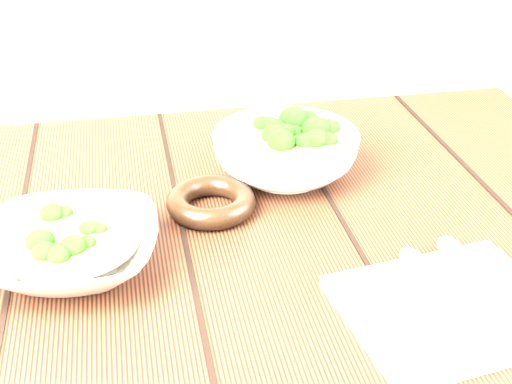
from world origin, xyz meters
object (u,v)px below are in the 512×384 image
at_px(table, 205,318).
at_px(soup_bowl_back, 286,152).
at_px(trivet, 211,202).
at_px(soup_bowl_front, 71,248).
at_px(napkin, 450,308).

xyz_separation_m(table, soup_bowl_back, (0.14, 0.14, 0.16)).
bearing_deg(soup_bowl_back, trivet, -145.70).
bearing_deg(soup_bowl_front, napkin, -22.41).
bearing_deg(soup_bowl_back, table, -133.57).
height_order(table, napkin, napkin).
bearing_deg(soup_bowl_back, soup_bowl_front, -149.12).
bearing_deg(soup_bowl_front, soup_bowl_back, 30.88).
height_order(table, soup_bowl_front, soup_bowl_front).
xyz_separation_m(table, napkin, (0.24, -0.19, 0.13)).
distance_m(table, napkin, 0.33).
bearing_deg(trivet, napkin, -49.61).
relative_size(soup_bowl_front, soup_bowl_back, 0.87).
height_order(trivet, napkin, trivet).
bearing_deg(napkin, trivet, 122.35).
bearing_deg(napkin, soup_bowl_back, 98.35).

